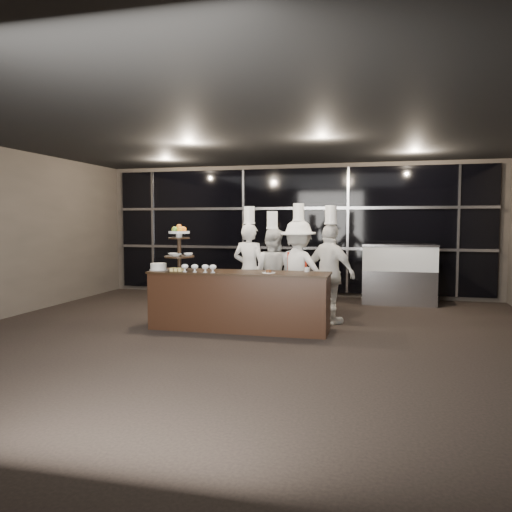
% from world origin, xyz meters
% --- Properties ---
extents(room, '(10.00, 10.00, 10.00)m').
position_xyz_m(room, '(0.00, 0.00, 1.50)').
color(room, black).
rests_on(room, ground).
extents(window_wall, '(8.60, 0.10, 2.80)m').
position_xyz_m(window_wall, '(0.00, 4.94, 1.50)').
color(window_wall, black).
rests_on(window_wall, ground).
extents(buffet_counter, '(2.84, 0.74, 0.92)m').
position_xyz_m(buffet_counter, '(-0.24, 1.16, 0.47)').
color(buffet_counter, black).
rests_on(buffet_counter, ground).
extents(display_stand, '(0.48, 0.48, 0.74)m').
position_xyz_m(display_stand, '(-1.24, 1.16, 1.34)').
color(display_stand, black).
rests_on(display_stand, buffet_counter).
extents(compotes, '(0.57, 0.11, 0.12)m').
position_xyz_m(compotes, '(-0.82, 0.94, 1.00)').
color(compotes, silver).
rests_on(compotes, buffet_counter).
extents(layer_cake, '(0.30, 0.30, 0.11)m').
position_xyz_m(layer_cake, '(-1.59, 1.11, 0.97)').
color(layer_cake, white).
rests_on(layer_cake, buffet_counter).
extents(pastry_squares, '(0.20, 0.13, 0.05)m').
position_xyz_m(pastry_squares, '(-1.21, 1.00, 0.95)').
color(pastry_squares, '#D4BC68').
rests_on(pastry_squares, buffet_counter).
extents(small_plate, '(0.20, 0.20, 0.05)m').
position_xyz_m(small_plate, '(0.26, 1.06, 0.94)').
color(small_plate, white).
rests_on(small_plate, buffet_counter).
extents(chef_cup, '(0.08, 0.08, 0.07)m').
position_xyz_m(chef_cup, '(0.79, 1.41, 0.96)').
color(chef_cup, white).
rests_on(chef_cup, buffet_counter).
extents(display_case, '(1.49, 0.65, 1.24)m').
position_xyz_m(display_case, '(2.29, 4.30, 0.69)').
color(display_case, '#A5A5AA').
rests_on(display_case, ground).
extents(chef_a, '(0.67, 0.50, 1.97)m').
position_xyz_m(chef_a, '(-0.35, 2.20, 0.86)').
color(chef_a, silver).
rests_on(chef_a, ground).
extents(chef_b, '(0.86, 0.72, 1.88)m').
position_xyz_m(chef_b, '(0.06, 2.24, 0.81)').
color(chef_b, silver).
rests_on(chef_b, ground).
extents(chef_c, '(1.22, 0.87, 2.02)m').
position_xyz_m(chef_c, '(0.52, 2.25, 0.87)').
color(chef_c, white).
rests_on(chef_c, ground).
extents(chef_d, '(1.04, 0.88, 1.97)m').
position_xyz_m(chef_d, '(1.10, 1.98, 0.85)').
color(chef_d, white).
rests_on(chef_d, ground).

